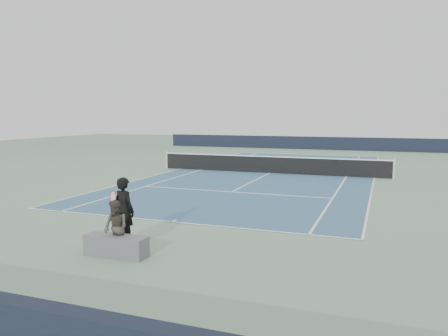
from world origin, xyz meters
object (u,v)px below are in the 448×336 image
(tennis_player, at_px, (124,211))
(spectator_bench, at_px, (116,236))
(tennis_net, at_px, (270,164))
(tennis_ball, at_px, (101,250))

(tennis_player, height_order, spectator_bench, tennis_player)
(tennis_net, xyz_separation_m, tennis_ball, (-0.26, -15.02, -0.47))
(tennis_player, xyz_separation_m, tennis_ball, (-0.18, -0.75, -0.81))
(tennis_net, height_order, spectator_bench, spectator_bench)
(tennis_ball, bearing_deg, tennis_player, 76.44)
(tennis_player, bearing_deg, tennis_ball, -103.56)
(tennis_player, distance_m, spectator_bench, 1.03)
(tennis_net, height_order, tennis_ball, tennis_net)
(tennis_net, bearing_deg, tennis_ball, -90.99)
(spectator_bench, bearing_deg, tennis_net, 91.01)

